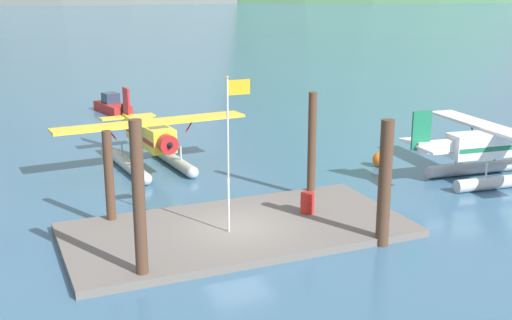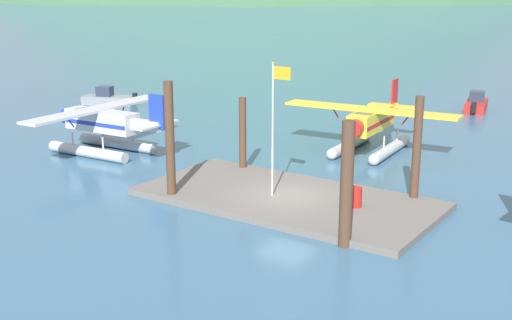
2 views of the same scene
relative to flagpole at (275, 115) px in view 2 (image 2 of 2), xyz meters
The scene contains 12 objects.
ground_plane 4.13m from the flagpole, 45.07° to the left, with size 1200.00×1200.00×0.00m, color #38607F.
dock_platform 3.99m from the flagpole, 45.07° to the left, with size 13.62×6.71×0.30m, color #66605B.
piling_near_left 4.94m from the flagpole, 150.13° to the right, with size 0.42×0.42×5.53m, color #4C3323.
piling_near_right 6.02m from the flagpole, 29.79° to the right, with size 0.50×0.50×4.89m, color #4C3323.
piling_far_left 5.59m from the flagpole, 141.50° to the left, with size 0.38×0.38×4.03m, color #4C3323.
piling_far_right 6.55m from the flagpole, 33.05° to the left, with size 0.39×0.39×4.94m, color #4C3323.
flagpole is the anchor object (origin of this frame).
fuel_drum 5.05m from the flagpole, 11.20° to the left, with size 0.62×0.62×0.88m.
seaplane_yellow_bow_centre 11.37m from the flagpole, 91.92° to the left, with size 10.48×7.97×3.84m.
seaplane_silver_port_fwd 13.76m from the flagpole, behind, with size 7.98×10.46×3.84m.
boat_red_open_north 28.54m from the flagpole, 88.26° to the left, with size 2.32×4.83×1.50m.
boat_grey_open_west 28.93m from the flagpole, 151.65° to the left, with size 4.52×3.17×1.50m.
Camera 2 is at (15.06, -24.66, 9.70)m, focal length 46.36 mm.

